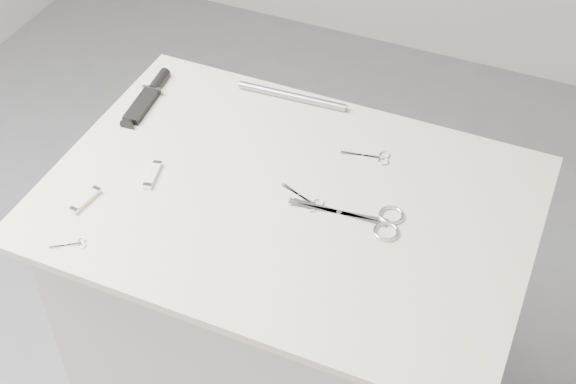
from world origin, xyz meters
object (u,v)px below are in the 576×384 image
at_px(plinth, 288,334).
at_px(embroidery_scissors_b, 374,157).
at_px(pocket_knife_b, 153,175).
at_px(metal_rail, 292,96).
at_px(pocket_knife_a, 86,200).
at_px(large_shears, 371,219).
at_px(tiny_scissors, 73,244).
at_px(embroidery_scissors_a, 307,201).
at_px(sheathed_knife, 150,95).

bearing_deg(plinth, embroidery_scissors_b, 57.00).
xyz_separation_m(pocket_knife_b, metal_rail, (0.16, 0.36, 0.00)).
height_order(pocket_knife_a, metal_rail, metal_rail).
height_order(plinth, pocket_knife_a, pocket_knife_a).
height_order(large_shears, tiny_scissors, large_shears).
distance_m(embroidery_scissors_a, metal_rail, 0.34).
bearing_deg(embroidery_scissors_a, plinth, -152.05).
distance_m(embroidery_scissors_b, metal_rail, 0.27).
height_order(embroidery_scissors_a, pocket_knife_a, pocket_knife_a).
bearing_deg(tiny_scissors, large_shears, -4.81).
bearing_deg(embroidery_scissors_a, metal_rail, 138.39).
distance_m(plinth, embroidery_scissors_a, 0.47).
relative_size(sheathed_knife, pocket_knife_a, 2.51).
bearing_deg(plinth, embroidery_scissors_a, 7.86).
xyz_separation_m(embroidery_scissors_a, pocket_knife_b, (-0.33, -0.06, 0.00)).
relative_size(embroidery_scissors_a, metal_rail, 0.38).
bearing_deg(plinth, pocket_knife_a, -154.79).
xyz_separation_m(embroidery_scissors_a, metal_rail, (-0.16, 0.30, 0.01)).
bearing_deg(pocket_knife_a, embroidery_scissors_b, -45.92).
bearing_deg(embroidery_scissors_b, plinth, -134.16).
relative_size(large_shears, embroidery_scissors_a, 2.26).
relative_size(large_shears, tiny_scissors, 3.58).
relative_size(plinth, embroidery_scissors_a, 8.78).
distance_m(embroidery_scissors_a, pocket_knife_a, 0.45).
bearing_deg(sheathed_knife, pocket_knife_a, -176.35).
height_order(embroidery_scissors_a, pocket_knife_b, pocket_knife_b).
height_order(plinth, sheathed_knife, sheathed_knife).
bearing_deg(embroidery_scissors_b, pocket_knife_b, -160.40).
xyz_separation_m(embroidery_scissors_b, pocket_knife_a, (-0.50, -0.36, 0.00)).
height_order(large_shears, embroidery_scissors_b, large_shears).
bearing_deg(pocket_knife_a, large_shears, -64.05).
bearing_deg(embroidery_scissors_b, embroidery_scissors_a, -125.25).
bearing_deg(embroidery_scissors_a, sheathed_knife, 179.65).
xyz_separation_m(embroidery_scissors_b, metal_rail, (-0.25, 0.12, 0.01)).
bearing_deg(embroidery_scissors_a, pocket_knife_b, -149.31).
distance_m(large_shears, embroidery_scissors_a, 0.14).
distance_m(plinth, large_shears, 0.51).
xyz_separation_m(plinth, sheathed_knife, (-0.44, 0.18, 0.48)).
distance_m(embroidery_scissors_b, pocket_knife_a, 0.62).
height_order(tiny_scissors, metal_rail, metal_rail).
distance_m(embroidery_scissors_b, tiny_scissors, 0.66).
xyz_separation_m(embroidery_scissors_a, tiny_scissors, (-0.37, -0.29, -0.00)).
relative_size(embroidery_scissors_b, sheathed_knife, 0.53).
relative_size(plinth, large_shears, 3.89).
bearing_deg(large_shears, metal_rail, 129.22).
distance_m(tiny_scissors, metal_rail, 0.63).
bearing_deg(pocket_knife_b, embroidery_scissors_b, -72.09).
height_order(plinth, large_shears, large_shears).
xyz_separation_m(large_shears, embroidery_scissors_b, (-0.06, 0.18, -0.00)).
relative_size(pocket_knife_b, metal_rail, 0.31).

